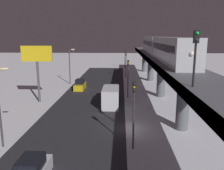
{
  "coord_description": "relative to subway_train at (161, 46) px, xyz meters",
  "views": [
    {
      "loc": [
        0.4,
        25.27,
        10.38
      ],
      "look_at": [
        1.81,
        -10.41,
        2.87
      ],
      "focal_mm": 37.57,
      "sensor_mm": 36.0,
      "label": 1
    }
  ],
  "objects": [
    {
      "name": "traffic_light_near",
      "position": [
        5.71,
        21.32,
        -4.36
      ],
      "size": [
        0.32,
        0.44,
        6.4
      ],
      "color": "#2D2D2D",
      "rests_on": "ground_plane"
    },
    {
      "name": "elevated_railway",
      "position": [
        0.09,
        16.35,
        -2.72
      ],
      "size": [
        5.0,
        102.81,
        6.78
      ],
      "color": "slate",
      "rests_on": "ground_plane"
    },
    {
      "name": "avenue_asphalt",
      "position": [
        11.81,
        16.35,
        -8.56
      ],
      "size": [
        11.0,
        102.81,
        0.01
      ],
      "primitive_type": "cube",
      "color": "#28282D",
      "rests_on": "ground_plane"
    },
    {
      "name": "street_lamp_near",
      "position": [
        17.88,
        21.35,
        -3.75
      ],
      "size": [
        1.35,
        0.44,
        7.65
      ],
      "color": "#38383D",
      "rests_on": "ground_plane"
    },
    {
      "name": "commercial_billboard",
      "position": [
        19.9,
        5.91,
        -1.73
      ],
      "size": [
        4.8,
        0.36,
        8.9
      ],
      "color": "#4C4C51",
      "rests_on": "ground_plane"
    },
    {
      "name": "ground_plane",
      "position": [
        6.47,
        16.35,
        -8.56
      ],
      "size": [
        240.0,
        240.0,
        0.0
      ],
      "primitive_type": "plane",
      "color": "white"
    },
    {
      "name": "sedan_yellow",
      "position": [
        15.01,
        -3.54,
        -7.76
      ],
      "size": [
        1.8,
        4.61,
        1.97
      ],
      "color": "gold",
      "rests_on": "ground_plane"
    },
    {
      "name": "traffic_light_mid",
      "position": [
        5.71,
        2.46,
        -4.36
      ],
      "size": [
        0.32,
        0.44,
        6.4
      ],
      "color": "#2D2D2D",
      "rests_on": "ground_plane"
    },
    {
      "name": "traffic_light_distant",
      "position": [
        5.71,
        -35.25,
        -4.36
      ],
      "size": [
        0.32,
        0.44,
        6.4
      ],
      "color": "#2D2D2D",
      "rests_on": "ground_plane"
    },
    {
      "name": "box_truck",
      "position": [
        8.41,
        6.85,
        -7.21
      ],
      "size": [
        2.4,
        7.4,
        2.8
      ],
      "color": "#B2B2B7",
      "rests_on": "ground_plane"
    },
    {
      "name": "subway_train",
      "position": [
        0.0,
        0.0,
        0.0
      ],
      "size": [
        2.94,
        36.87,
        3.4
      ],
      "color": "#B7BABF",
      "rests_on": "elevated_railway"
    },
    {
      "name": "traffic_light_far",
      "position": [
        5.71,
        -16.39,
        -4.36
      ],
      "size": [
        0.32,
        0.44,
        6.4
      ],
      "color": "#2D2D2D",
      "rests_on": "ground_plane"
    },
    {
      "name": "rail_signal",
      "position": [
        1.7,
        24.95,
        0.95
      ],
      "size": [
        0.36,
        0.41,
        4.0
      ],
      "color": "black",
      "rests_on": "elevated_railway"
    },
    {
      "name": "street_lamp_far",
      "position": [
        17.88,
        -8.65,
        -3.75
      ],
      "size": [
        1.35,
        0.44,
        7.65
      ],
      "color": "#38383D",
      "rests_on": "ground_plane"
    }
  ]
}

